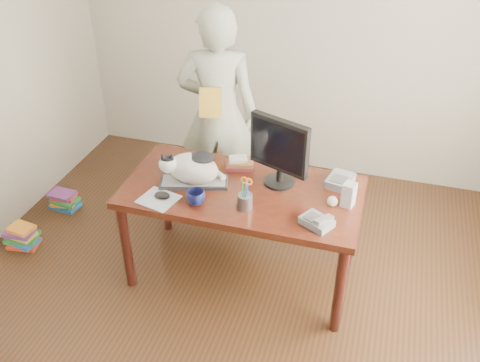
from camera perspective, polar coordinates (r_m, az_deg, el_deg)
name	(u,v)px	position (r m, az deg, el deg)	size (l,w,h in m)	color
room	(210,157)	(2.78, -3.26, 2.62)	(4.50, 4.50, 4.50)	black
desk	(245,201)	(3.73, 0.57, -2.13)	(1.60, 0.80, 0.75)	black
keyboard	(194,182)	(3.65, -4.93, -0.10)	(0.49, 0.30, 0.03)	black
cat	(191,167)	(3.59, -5.25, 1.45)	(0.44, 0.31, 0.26)	white
monitor	(279,149)	(3.51, 4.22, 3.44)	(0.42, 0.27, 0.49)	black
pen_cup	(245,200)	(3.37, 0.56, -2.05)	(0.11, 0.11, 0.24)	gray
mousepad	(159,199)	(3.53, -8.69, -1.93)	(0.28, 0.26, 0.01)	silver
mouse	(162,195)	(3.53, -8.29, -1.52)	(0.12, 0.09, 0.04)	black
coffee_mug	(196,197)	(3.44, -4.74, -1.76)	(0.12, 0.12, 0.10)	#0C0F33
phone	(317,221)	(3.29, 8.26, -4.28)	(0.23, 0.21, 0.09)	slate
speaker	(349,195)	(3.46, 11.53, -1.45)	(0.09, 0.10, 0.16)	#B0B0B3
baseball	(332,201)	(3.47, 9.83, -2.14)	(0.07, 0.07, 0.07)	white
book_stack	(240,163)	(3.81, -0.01, 1.90)	(0.23, 0.20, 0.08)	#491319
calculator	(340,181)	(3.69, 10.63, 0.04)	(0.20, 0.23, 0.06)	slate
person	(218,114)	(4.30, -2.36, 7.17)	(0.64, 0.42, 1.75)	silver
held_book	(210,102)	(4.08, -3.19, 8.36)	(0.18, 0.13, 0.23)	gold
book_pile_a	(22,237)	(4.57, -22.22, -5.51)	(0.27, 0.22, 0.18)	red
book_pile_b	(64,200)	(4.90, -18.24, -1.95)	(0.26, 0.20, 0.15)	#195699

